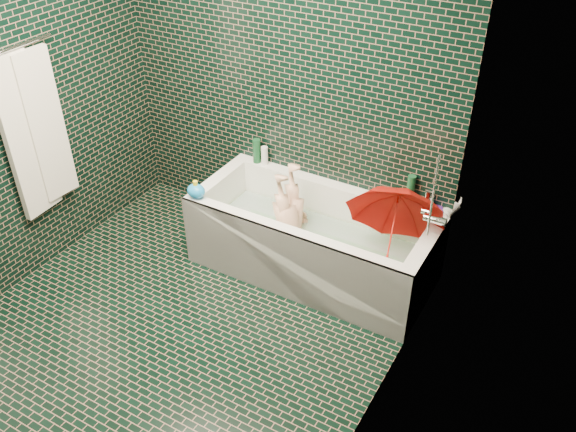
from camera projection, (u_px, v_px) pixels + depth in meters
The scene contains 20 objects.
floor at pixel (177, 334), 3.93m from camera, with size 2.80×2.80×0.00m, color black.
wall_back at pixel (285, 78), 4.22m from camera, with size 2.80×2.80×0.00m, color black.
wall_right at pixel (381, 240), 2.69m from camera, with size 2.80×2.80×0.00m, color black.
bathtub at pixel (312, 247), 4.35m from camera, with size 1.70×0.75×0.55m.
bath_mat at pixel (313, 252), 4.39m from camera, with size 1.35×0.47×0.01m, color green.
water at pixel (313, 236), 4.31m from camera, with size 1.48×0.53×0.00m, color silver.
towel_rail at pixel (13, 48), 3.70m from camera, with size 0.02×0.02×0.58m, color silver.
towel at pixel (34, 133), 4.02m from camera, with size 0.08×0.44×1.12m.
faucet at pixel (433, 214), 3.70m from camera, with size 0.18×0.19×0.55m.
child at pixel (292, 229), 4.36m from camera, with size 0.34×0.22×0.93m, color #E9B292.
umbrella at pixel (393, 229), 3.89m from camera, with size 0.62×0.62×0.55m, color red.
soap_bottle_a at pixel (442, 217), 4.06m from camera, with size 0.09×0.09×0.23m, color white.
soap_bottle_b at pixel (436, 217), 4.06m from camera, with size 0.08×0.09×0.19m, color #481F75.
soap_bottle_c at pixel (417, 208), 4.15m from camera, with size 0.12×0.12×0.15m, color #134524.
bottle_right_tall at pixel (410, 191), 4.11m from camera, with size 0.06×0.06×0.23m, color #134524.
bottle_right_pump at pixel (428, 201), 4.08m from camera, with size 0.05×0.05×0.16m, color silver.
bottle_left_tall at pixel (257, 151), 4.61m from camera, with size 0.06×0.06×0.19m, color #134524.
bottle_left_short at pixel (265, 156), 4.60m from camera, with size 0.05×0.05×0.14m, color white.
rubber_duck at pixel (404, 199), 4.17m from camera, with size 0.11×0.08×0.09m.
bath_toy at pixel (196, 191), 4.22m from camera, with size 0.15×0.13×0.13m.
Camera 1 is at (2.01, -2.07, 2.87)m, focal length 38.00 mm.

